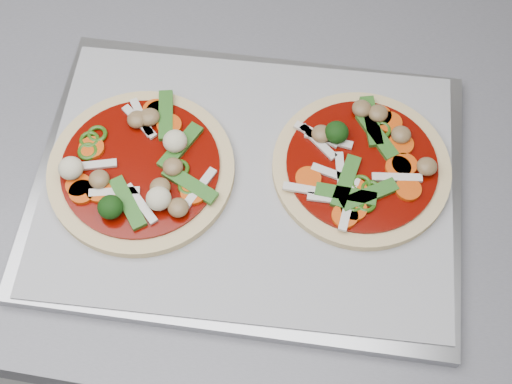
# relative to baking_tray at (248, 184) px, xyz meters

# --- Properties ---
(baking_tray) EXTENTS (0.42, 0.32, 0.01)m
(baking_tray) POSITION_rel_baking_tray_xyz_m (0.00, 0.00, 0.00)
(baking_tray) COLOR gray
(baking_tray) RESTS_ON countertop
(parchment) EXTENTS (0.41, 0.31, 0.00)m
(parchment) POSITION_rel_baking_tray_xyz_m (0.00, 0.00, 0.01)
(parchment) COLOR #A5A5AB
(parchment) RESTS_ON baking_tray
(pizza_left) EXTENTS (0.22, 0.22, 0.03)m
(pizza_left) POSITION_rel_baking_tray_xyz_m (-0.10, -0.01, 0.02)
(pizza_left) COLOR tan
(pizza_left) RESTS_ON parchment
(pizza_right) EXTENTS (0.22, 0.22, 0.03)m
(pizza_right) POSITION_rel_baking_tray_xyz_m (0.11, 0.03, 0.02)
(pizza_right) COLOR tan
(pizza_right) RESTS_ON parchment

